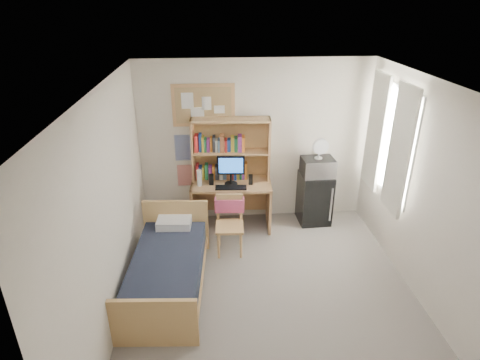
{
  "coord_description": "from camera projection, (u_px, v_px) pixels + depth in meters",
  "views": [
    {
      "loc": [
        -0.69,
        -3.84,
        3.42
      ],
      "look_at": [
        -0.3,
        1.2,
        1.08
      ],
      "focal_mm": 30.0,
      "sensor_mm": 36.0,
      "label": 1
    }
  ],
  "objects": [
    {
      "name": "bed",
      "position": [
        168.0,
        274.0,
        5.02
      ],
      "size": [
        0.99,
        1.82,
        0.49
      ],
      "primitive_type": "cube",
      "rotation": [
        0.0,
        0.0,
        -0.06
      ],
      "color": "black",
      "rests_on": "floor"
    },
    {
      "name": "microwave",
      "position": [
        318.0,
        167.0,
        6.26
      ],
      "size": [
        0.5,
        0.39,
        0.28
      ],
      "primitive_type": "cube",
      "rotation": [
        0.0,
        0.0,
        0.04
      ],
      "color": "silver",
      "rests_on": "mini_fridge"
    },
    {
      "name": "hutch",
      "position": [
        231.0,
        150.0,
        6.14
      ],
      "size": [
        1.21,
        0.38,
        0.98
      ],
      "primitive_type": "cube",
      "rotation": [
        0.0,
        0.0,
        -0.06
      ],
      "color": "tan",
      "rests_on": "desk"
    },
    {
      "name": "curtain_right",
      "position": [
        375.0,
        132.0,
        5.86
      ],
      "size": [
        0.04,
        0.55,
        1.7
      ],
      "primitive_type": "cube",
      "color": "white",
      "rests_on": "wall_right"
    },
    {
      "name": "monitor",
      "position": [
        231.0,
        171.0,
        6.06
      ],
      "size": [
        0.42,
        0.06,
        0.44
      ],
      "primitive_type": "cube",
      "rotation": [
        0.0,
        0.0,
        -0.06
      ],
      "color": "black",
      "rests_on": "desk"
    },
    {
      "name": "hoodie",
      "position": [
        229.0,
        205.0,
        5.78
      ],
      "size": [
        0.43,
        0.15,
        0.2
      ],
      "primitive_type": "cube",
      "rotation": [
        0.0,
        0.0,
        -0.05
      ],
      "color": "#E05581",
      "rests_on": "desk_chair"
    },
    {
      "name": "poster_japan",
      "position": [
        186.0,
        175.0,
        6.45
      ],
      "size": [
        0.28,
        0.01,
        0.36
      ],
      "primitive_type": "cube",
      "color": "red",
      "rests_on": "wall_back"
    },
    {
      "name": "speaker_left",
      "position": [
        211.0,
        179.0,
        6.12
      ],
      "size": [
        0.07,
        0.07,
        0.17
      ],
      "primitive_type": "cube",
      "rotation": [
        0.0,
        0.0,
        -0.06
      ],
      "color": "black",
      "rests_on": "desk"
    },
    {
      "name": "wall_back",
      "position": [
        255.0,
        143.0,
        6.32
      ],
      "size": [
        3.6,
        0.04,
        2.6
      ],
      "primitive_type": "cube",
      "color": "silver",
      "rests_on": "floor"
    },
    {
      "name": "water_bottle",
      "position": [
        199.0,
        178.0,
        6.06
      ],
      "size": [
        0.08,
        0.08,
        0.25
      ],
      "primitive_type": "cylinder",
      "rotation": [
        0.0,
        0.0,
        -0.06
      ],
      "color": "silver",
      "rests_on": "desk"
    },
    {
      "name": "ceiling",
      "position": [
        280.0,
        88.0,
        3.87
      ],
      "size": [
        3.6,
        4.2,
        0.02
      ],
      "primitive_type": "cube",
      "color": "white",
      "rests_on": "wall_back"
    },
    {
      "name": "mini_fridge",
      "position": [
        314.0,
        198.0,
        6.51
      ],
      "size": [
        0.51,
        0.51,
        0.83
      ],
      "primitive_type": "cube",
      "rotation": [
        0.0,
        0.0,
        0.04
      ],
      "color": "black",
      "rests_on": "floor"
    },
    {
      "name": "floor",
      "position": [
        271.0,
        299.0,
        4.97
      ],
      "size": [
        3.6,
        4.2,
        0.02
      ],
      "primitive_type": "cube",
      "color": "gray",
      "rests_on": "ground"
    },
    {
      "name": "window_unit",
      "position": [
        389.0,
        141.0,
        5.5
      ],
      "size": [
        0.1,
        1.4,
        1.7
      ],
      "primitive_type": "cube",
      "color": "white",
      "rests_on": "wall_right"
    },
    {
      "name": "desk",
      "position": [
        231.0,
        204.0,
        6.37
      ],
      "size": [
        1.27,
        0.7,
        0.77
      ],
      "primitive_type": "cube",
      "rotation": [
        0.0,
        0.0,
        -0.06
      ],
      "color": "tan",
      "rests_on": "floor"
    },
    {
      "name": "bulletin_board",
      "position": [
        203.0,
        105.0,
        5.99
      ],
      "size": [
        0.94,
        0.03,
        0.64
      ],
      "primitive_type": "cube",
      "color": "tan",
      "rests_on": "wall_back"
    },
    {
      "name": "desk_chair",
      "position": [
        230.0,
        226.0,
        5.7
      ],
      "size": [
        0.45,
        0.45,
        0.86
      ],
      "primitive_type": "cube",
      "rotation": [
        0.0,
        0.0,
        -0.05
      ],
      "color": "tan",
      "rests_on": "floor"
    },
    {
      "name": "speaker_right",
      "position": [
        251.0,
        180.0,
        6.13
      ],
      "size": [
        0.07,
        0.07,
        0.15
      ],
      "primitive_type": "cube",
      "rotation": [
        0.0,
        0.0,
        -0.06
      ],
      "color": "black",
      "rests_on": "desk"
    },
    {
      "name": "desk_fan",
      "position": [
        319.0,
        149.0,
        6.14
      ],
      "size": [
        0.25,
        0.25,
        0.3
      ],
      "primitive_type": "cylinder",
      "rotation": [
        0.0,
        0.0,
        0.04
      ],
      "color": "silver",
      "rests_on": "microwave"
    },
    {
      "name": "keyboard",
      "position": [
        231.0,
        188.0,
        6.03
      ],
      "size": [
        0.48,
        0.18,
        0.02
      ],
      "primitive_type": "cube",
      "rotation": [
        0.0,
        0.0,
        -0.06
      ],
      "color": "black",
      "rests_on": "desk"
    },
    {
      "name": "poster_wave",
      "position": [
        185.0,
        148.0,
        6.25
      ],
      "size": [
        0.3,
        0.01,
        0.42
      ],
      "primitive_type": "cube",
      "color": "navy",
      "rests_on": "wall_back"
    },
    {
      "name": "wall_right",
      "position": [
        433.0,
        201.0,
        4.54
      ],
      "size": [
        0.04,
        4.2,
        2.6
      ],
      "primitive_type": "cube",
      "color": "silver",
      "rests_on": "floor"
    },
    {
      "name": "curtain_left",
      "position": [
        399.0,
        151.0,
        5.13
      ],
      "size": [
        0.04,
        0.55,
        1.7
      ],
      "primitive_type": "cube",
      "color": "white",
      "rests_on": "wall_right"
    },
    {
      "name": "pillow",
      "position": [
        174.0,
        222.0,
        5.58
      ],
      "size": [
        0.49,
        0.36,
        0.11
      ],
      "primitive_type": "cube",
      "rotation": [
        0.0,
        0.0,
        -0.06
      ],
      "color": "silver",
      "rests_on": "bed"
    },
    {
      "name": "wall_left",
      "position": [
        109.0,
        213.0,
        4.29
      ],
      "size": [
        0.04,
        4.2,
        2.6
      ],
      "primitive_type": "cube",
      "color": "silver",
      "rests_on": "floor"
    }
  ]
}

